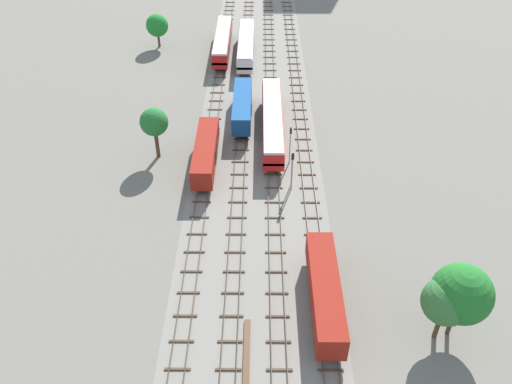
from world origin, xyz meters
name	(u,v)px	position (x,y,z in m)	size (l,w,h in m)	color
ground_plane	(257,138)	(0.00, 56.00, 0.00)	(480.00, 480.00, 0.00)	slate
ballast_bed	(257,138)	(0.00, 56.00, 0.00)	(17.86, 176.00, 0.01)	gray
track_far_left	(211,133)	(-6.93, 57.00, 0.14)	(2.40, 126.00, 0.29)	#47382D
track_left	(242,133)	(-2.31, 57.00, 0.14)	(2.40, 126.00, 0.29)	#47382D
track_centre_left	(272,133)	(2.31, 57.00, 0.14)	(2.40, 126.00, 0.29)	#47382D
track_centre	(302,134)	(6.93, 57.00, 0.14)	(2.40, 126.00, 0.29)	#47382D
freight_boxcar_centre_nearest	(325,291)	(6.94, 23.73, 2.45)	(2.87, 14.00, 3.60)	maroon
freight_boxcar_far_left_near	(206,152)	(-6.92, 48.37, 2.45)	(2.87, 14.00, 3.60)	maroon
passenger_coach_centre_left_mid	(272,120)	(2.31, 56.74, 2.61)	(2.96, 22.00, 3.80)	red
freight_boxcar_left_midfar	(242,106)	(-2.30, 61.46, 2.45)	(2.87, 14.00, 3.60)	#194C8C
diesel_railcar_left_far	(246,45)	(-2.31, 85.55, 2.60)	(2.96, 20.50, 3.80)	beige
diesel_railcar_far_left_farther	(223,41)	(-6.93, 87.50, 2.60)	(2.96, 20.50, 3.80)	red
signal_post_nearest	(290,141)	(4.62, 49.42, 3.65)	(0.28, 0.47, 5.79)	gray
signal_post_near	(292,167)	(4.62, 43.30, 3.66)	(0.28, 0.47, 5.80)	gray
signal_post_mid	(292,165)	(4.62, 44.14, 3.26)	(0.28, 0.47, 5.10)	gray
lineside_tree_0	(157,26)	(-20.09, 90.76, 4.38)	(4.41, 4.41, 6.61)	#4C331E
lineside_tree_1	(461,294)	(18.66, 20.70, 5.65)	(5.66, 5.66, 8.49)	#4C331E
lineside_tree_2	(154,122)	(-14.02, 50.87, 5.58)	(3.91, 3.91, 7.61)	#4C331E
lineside_tree_3	(446,302)	(17.29, 20.29, 5.09)	(4.50, 4.50, 7.37)	#4C331E
spare_rail_bundle	(246,365)	(-0.70, 16.97, 0.12)	(0.60, 10.00, 0.24)	brown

